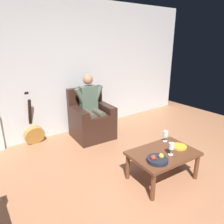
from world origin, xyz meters
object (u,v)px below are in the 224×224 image
wine_glass_near (171,147)px  wine_glass_far (166,135)px  decorative_dish (179,147)px  armchair (91,120)px  fruit_bowl (157,159)px  person_seated (91,105)px  coffee_table (163,156)px  guitar (34,133)px

wine_glass_near → wine_glass_far: 0.41m
wine_glass_near → decorative_dish: (-0.27, -0.06, -0.11)m
armchair → wine_glass_near: armchair is taller
wine_glass_near → fruit_bowl: size_ratio=0.65×
person_seated → wine_glass_far: bearing=107.0°
person_seated → wine_glass_near: bearing=97.3°
armchair → person_seated: size_ratio=0.78×
coffee_table → wine_glass_far: bearing=-143.4°
fruit_bowl → armchair: bearing=-95.6°
person_seated → decorative_dish: bearing=105.6°
guitar → coffee_table: bearing=117.1°
armchair → decorative_dish: 1.90m
wine_glass_near → armchair: bearing=-87.4°
coffee_table → wine_glass_far: wine_glass_far is taller
guitar → armchair: bearing=161.3°
guitar → wine_glass_far: size_ratio=5.99×
guitar → decorative_dish: guitar is taller
fruit_bowl → decorative_dish: (-0.55, -0.08, -0.02)m
armchair → fruit_bowl: 1.96m
coffee_table → fruit_bowl: (0.25, 0.12, 0.09)m
coffee_table → guitar: size_ratio=0.97×
coffee_table → fruit_bowl: bearing=24.6°
wine_glass_far → wine_glass_near: bearing=50.7°
wine_glass_far → decorative_dish: size_ratio=0.77×
guitar → wine_glass_near: (-1.14, 2.29, 0.32)m
armchair → person_seated: (0.00, 0.03, 0.33)m
armchair → decorative_dish: bearing=105.4°
decorative_dish → armchair: bearing=-79.2°
armchair → wine_glass_far: armchair is taller
person_seated → coffee_table: (-0.06, 1.80, -0.31)m
guitar → wine_glass_near: size_ratio=5.72×
armchair → person_seated: bearing=90.0°
armchair → decorative_dish: size_ratio=4.53×
wine_glass_far → guitar: bearing=-54.6°
person_seated → wine_glass_far: 1.63m
coffee_table → decorative_dish: decorative_dish is taller
guitar → wine_glass_far: guitar is taller
guitar → decorative_dish: size_ratio=4.61×
wine_glass_far → decorative_dish: wine_glass_far is taller
guitar → fruit_bowl: (-0.87, 2.30, 0.23)m
person_seated → fruit_bowl: person_seated is taller
armchair → coffee_table: bearing=96.5°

